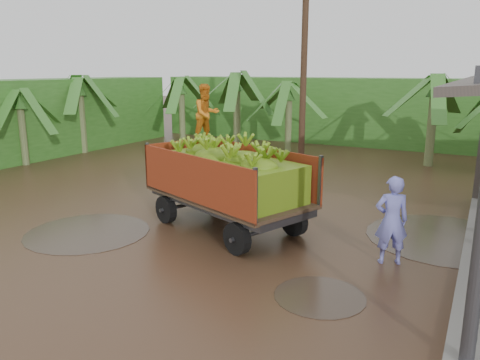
# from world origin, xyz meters

# --- Properties ---
(ground) EXTENTS (100.00, 100.00, 0.00)m
(ground) POSITION_xyz_m (0.00, 0.00, 0.00)
(ground) COLOR black
(ground) RESTS_ON ground
(hedge_north) EXTENTS (22.00, 3.00, 3.60)m
(hedge_north) POSITION_xyz_m (-2.00, 16.00, 1.80)
(hedge_north) COLOR #2D661E
(hedge_north) RESTS_ON ground
(hedge_west) EXTENTS (3.00, 18.00, 3.60)m
(hedge_west) POSITION_xyz_m (-14.00, 4.00, 1.80)
(hedge_west) COLOR #2D661E
(hedge_west) RESTS_ON ground
(banana_trailer) EXTENTS (6.21, 3.62, 3.68)m
(banana_trailer) POSITION_xyz_m (-0.55, -0.15, 1.36)
(banana_trailer) COLOR #C03C1B
(banana_trailer) RESTS_ON ground
(man_blue) EXTENTS (0.83, 0.71, 1.92)m
(man_blue) POSITION_xyz_m (3.63, -0.46, 0.96)
(man_blue) COLOR #7679D8
(man_blue) RESTS_ON ground
(utility_pole) EXTENTS (1.20, 0.24, 8.77)m
(utility_pole) POSITION_xyz_m (-1.10, 6.67, 4.44)
(utility_pole) COLOR #47301E
(utility_pole) RESTS_ON ground
(banana_plants) EXTENTS (25.19, 17.45, 4.03)m
(banana_plants) POSITION_xyz_m (-5.42, 7.57, 1.84)
(banana_plants) COLOR #2D661E
(banana_plants) RESTS_ON ground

